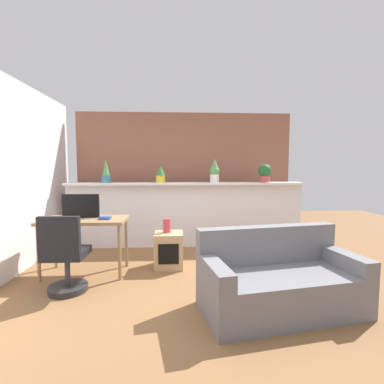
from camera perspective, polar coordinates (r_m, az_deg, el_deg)
ground_plane at (r=3.43m, az=-0.01°, el=-19.71°), size 12.00×12.00×0.00m
divider_wall at (r=5.19m, az=-1.23°, el=-4.71°), size 4.19×0.16×1.12m
plant_shelf at (r=5.08m, az=-1.23°, el=1.69°), size 4.19×0.33×0.04m
brick_wall_behind at (r=5.72m, az=-1.45°, el=3.11°), size 4.19×0.10×2.50m
potted_plant_0 at (r=5.20m, az=-16.82°, el=3.76°), size 0.16×0.16×0.41m
potted_plant_1 at (r=5.07m, az=-6.32°, el=3.60°), size 0.17×0.17×0.30m
potted_plant_2 at (r=5.16m, az=4.55°, el=4.23°), size 0.18×0.18×0.42m
potted_plant_3 at (r=5.32m, az=14.34°, el=3.79°), size 0.24×0.24×0.33m
desk at (r=4.09m, az=-20.63°, el=-6.17°), size 1.10×0.60×0.75m
tv_monitor at (r=4.15m, az=-21.33°, el=-2.60°), size 0.49×0.04×0.32m
office_chair at (r=3.60m, az=-24.04°, el=-12.31°), size 0.44×0.45×0.91m
side_cube_shelf at (r=4.18m, az=-4.66°, el=-11.48°), size 0.40×0.41×0.50m
vase_on_shelf at (r=4.12m, az=-5.04°, el=-6.71°), size 0.11×0.11×0.20m
book_on_desk at (r=3.94m, az=-16.99°, el=-4.97°), size 0.14×0.12×0.04m
couch at (r=3.13m, az=16.97°, el=-16.76°), size 1.67×1.02×0.80m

